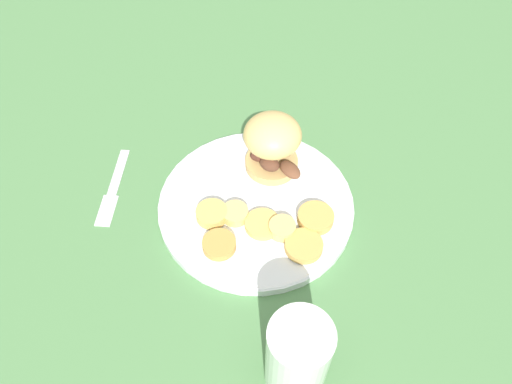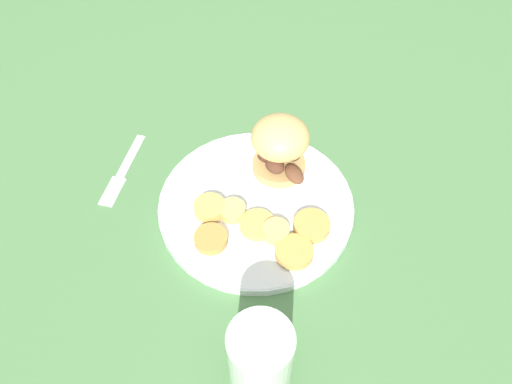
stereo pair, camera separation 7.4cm
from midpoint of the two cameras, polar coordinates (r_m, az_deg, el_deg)
The scene contains 12 objects.
ground_plane at distance 0.77m, azimuth -2.74°, elevation -2.04°, with size 4.00×4.00×0.00m, color #4C7A47.
dinner_plate at distance 0.77m, azimuth -2.76°, elevation -1.65°, with size 0.30×0.30×0.02m.
sandwich at distance 0.76m, azimuth -0.87°, elevation 5.51°, with size 0.10×0.10×0.10m.
potato_round_0 at distance 0.72m, azimuth -7.21°, elevation -6.17°, with size 0.05×0.05×0.01m, color #BC8942.
potato_round_1 at distance 0.73m, azimuth -2.16°, elevation -3.87°, with size 0.05×0.05×0.01m, color tan.
potato_round_2 at distance 0.74m, azimuth 3.99°, elevation -3.15°, with size 0.05×0.05×0.01m, color tan.
potato_round_3 at distance 0.74m, azimuth -7.93°, elevation -2.67°, with size 0.05×0.05×0.02m, color tan.
potato_round_4 at distance 0.72m, azimuth 0.09°, elevation -4.35°, with size 0.04×0.04×0.02m, color #DBB766.
potato_round_5 at distance 0.71m, azimuth 2.52°, elevation -6.36°, with size 0.06×0.06×0.01m, color tan.
potato_round_6 at distance 0.74m, azimuth -5.27°, elevation -2.66°, with size 0.04×0.04×0.02m, color #DBB766.
fork at distance 0.84m, azimuth -18.42°, elevation 0.34°, with size 0.03×0.16×0.00m.
drinking_glass at distance 0.60m, azimuth 1.04°, elevation -18.64°, with size 0.07×0.07×0.13m.
Camera 1 is at (0.06, -0.45, 0.63)m, focal length 35.00 mm.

